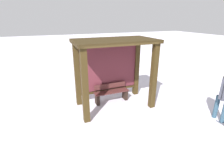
{
  "coord_description": "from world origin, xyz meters",
  "views": [
    {
      "loc": [
        -2.26,
        -5.32,
        3.26
      ],
      "look_at": [
        -0.24,
        -0.31,
        1.39
      ],
      "focal_mm": 26.6,
      "sensor_mm": 36.0,
      "label": 1
    }
  ],
  "objects": [
    {
      "name": "person_walking",
      "position": [
        2.86,
        -2.2,
        0.99
      ],
      "size": [
        0.55,
        0.49,
        1.69
      ],
      "color": "#414451",
      "rests_on": "ground"
    },
    {
      "name": "ground_plane",
      "position": [
        0.0,
        0.0,
        0.0
      ],
      "size": [
        60.0,
        60.0,
        0.0
      ],
      "primitive_type": "plane",
      "color": "silver"
    },
    {
      "name": "bus_shelter",
      "position": [
        0.0,
        0.18,
        1.81
      ],
      "size": [
        2.87,
        1.59,
        2.56
      ],
      "color": "#3A2B12",
      "rests_on": "ground"
    },
    {
      "name": "bench_left_inside",
      "position": [
        0.0,
        0.36,
        0.36
      ],
      "size": [
        1.41,
        0.36,
        0.74
      ],
      "color": "#502625",
      "rests_on": "ground"
    }
  ]
}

